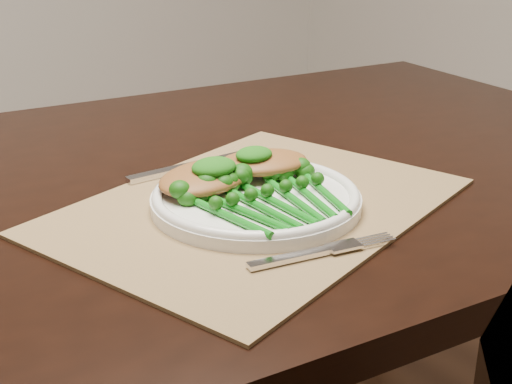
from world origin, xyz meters
TOP-DOWN VIEW (x-y plane):
  - placemat at (0.01, -0.21)m, footprint 0.57×0.48m
  - dinner_plate at (0.00, -0.22)m, footprint 0.26×0.26m
  - knife at (0.00, -0.06)m, footprint 0.22×0.02m
  - fork at (-0.01, -0.36)m, footprint 0.17×0.05m
  - chicken_fillet_left at (-0.03, -0.16)m, footprint 0.16×0.13m
  - chicken_fillet_right at (0.05, -0.17)m, footprint 0.14×0.12m
  - pesto_dollop_left at (-0.03, -0.17)m, footprint 0.06×0.05m
  - pesto_dollop_right at (0.03, -0.17)m, footprint 0.05×0.04m
  - broccolini_bundle at (-0.00, -0.26)m, footprint 0.17×0.19m

SIDE VIEW (x-z plane):
  - placemat at x=0.01m, z-range 0.75..0.75m
  - fork at x=-0.01m, z-range 0.76..0.76m
  - knife at x=0.00m, z-range 0.76..0.76m
  - dinner_plate at x=0.00m, z-range 0.75..0.78m
  - broccolini_bundle at x=0.00m, z-range 0.76..0.79m
  - chicken_fillet_left at x=-0.03m, z-range 0.77..0.80m
  - chicken_fillet_right at x=0.05m, z-range 0.78..0.80m
  - pesto_dollop_left at x=-0.03m, z-range 0.79..0.81m
  - pesto_dollop_right at x=0.03m, z-range 0.79..0.81m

